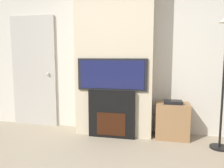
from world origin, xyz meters
The scene contains 6 objects.
wall_back centered at (0.00, 2.03, 1.35)m, with size 6.00×0.06×2.70m.
chimney_breast centered at (0.00, 1.82, 1.35)m, with size 1.26×0.37×2.70m.
fireplace centered at (0.00, 1.63, 0.38)m, with size 0.75×0.15×0.77m.
television centered at (0.00, 1.63, 1.02)m, with size 1.12×0.07×0.51m.
media_stand centered at (0.95, 1.78, 0.29)m, with size 0.52×0.36×0.62m.
entry_door centered at (-1.59, 1.97, 1.03)m, with size 0.88×0.09×2.05m.
Camera 1 is at (0.73, -1.74, 1.30)m, focal length 35.00 mm.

